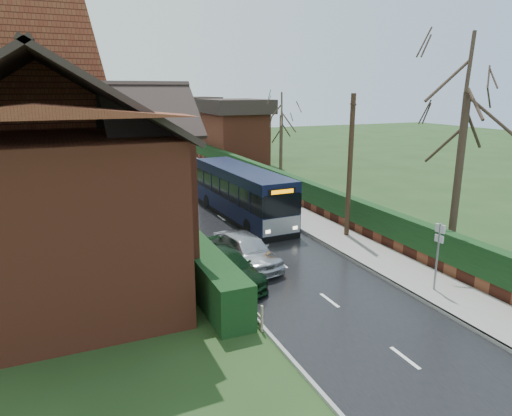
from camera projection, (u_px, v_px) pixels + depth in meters
name	position (u px, v px, depth m)	size (l,w,h in m)	color
ground	(303.00, 280.00, 18.37)	(140.00, 140.00, 0.00)	#2A461E
road	(221.00, 218.00, 27.26)	(6.00, 100.00, 0.02)	black
pavement	(285.00, 210.00, 28.87)	(2.50, 100.00, 0.14)	slate
kerb_right	(268.00, 212.00, 28.41)	(0.12, 100.00, 0.14)	gray
kerb_left	(171.00, 223.00, 26.08)	(0.12, 100.00, 0.10)	gray
front_hedge	(177.00, 238.00, 21.12)	(1.20, 16.00, 1.60)	black
picket_fence	(193.00, 243.00, 21.49)	(0.10, 16.00, 0.90)	gray
right_wall_hedge	(307.00, 193.00, 29.23)	(0.60, 50.00, 1.80)	brown
brick_house	(55.00, 169.00, 18.16)	(9.30, 14.60, 10.30)	brown
bus	(242.00, 194.00, 26.96)	(2.68, 9.94, 2.99)	black
car_silver	(246.00, 250.00, 19.75)	(1.72, 4.27, 1.46)	#B8B8BD
car_green	(226.00, 267.00, 18.07)	(1.80, 4.43, 1.28)	black
car_distant	(153.00, 153.00, 49.85)	(1.47, 4.23, 1.39)	black
bus_stop_sign	(438.00, 248.00, 16.82)	(0.09, 0.41, 2.74)	slate
telegraph_pole	(350.00, 167.00, 22.84)	(0.41, 0.90, 7.29)	black
tree_right_near	(469.00, 81.00, 20.02)	(4.85, 4.85, 10.47)	#31241D
tree_right_far	(281.00, 111.00, 38.33)	(3.96, 3.96, 7.66)	#362A20
tree_house_side	(33.00, 80.00, 25.77)	(4.71, 4.71, 10.70)	#3E3025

